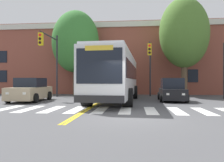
# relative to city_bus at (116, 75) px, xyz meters

# --- Properties ---
(ground_plane) EXTENTS (120.00, 120.00, 0.00)m
(ground_plane) POSITION_rel_city_bus_xyz_m (1.12, -7.24, -1.92)
(ground_plane) COLOR #4C4C4F
(crosswalk) EXTENTS (14.73, 2.94, 0.01)m
(crosswalk) POSITION_rel_city_bus_xyz_m (1.56, -5.02, -1.91)
(crosswalk) COLOR white
(crosswalk) RESTS_ON ground
(lane_line_yellow_inner) EXTENTS (0.12, 36.00, 0.01)m
(lane_line_yellow_inner) POSITION_rel_city_bus_xyz_m (-1.18, 8.98, -1.91)
(lane_line_yellow_inner) COLOR gold
(lane_line_yellow_inner) RESTS_ON ground
(lane_line_yellow_outer) EXTENTS (0.12, 36.00, 0.01)m
(lane_line_yellow_outer) POSITION_rel_city_bus_xyz_m (-1.02, 8.98, -1.91)
(lane_line_yellow_outer) COLOR gold
(lane_line_yellow_outer) RESTS_ON ground
(city_bus) EXTENTS (3.38, 11.89, 3.49)m
(city_bus) POSITION_rel_city_bus_xyz_m (0.00, 0.00, 0.00)
(city_bus) COLOR white
(city_bus) RESTS_ON ground
(car_tan_near_lane) EXTENTS (2.29, 4.44, 1.73)m
(car_tan_near_lane) POSITION_rel_city_bus_xyz_m (-6.35, -0.61, -1.13)
(car_tan_near_lane) COLOR tan
(car_tan_near_lane) RESTS_ON ground
(car_black_far_lane) EXTENTS (2.05, 3.75, 1.72)m
(car_black_far_lane) POSITION_rel_city_bus_xyz_m (4.18, 0.48, -1.13)
(car_black_far_lane) COLOR black
(car_black_far_lane) RESTS_ON ground
(traffic_light_far_corner) EXTENTS (0.34, 3.87, 5.86)m
(traffic_light_far_corner) POSITION_rel_city_bus_xyz_m (-6.00, 2.53, 2.04)
(traffic_light_far_corner) COLOR #28282D
(traffic_light_far_corner) RESTS_ON ground
(traffic_light_overhead) EXTENTS (0.53, 3.10, 5.30)m
(traffic_light_overhead) POSITION_rel_city_bus_xyz_m (2.85, 4.49, 1.61)
(traffic_light_overhead) COLOR #28282D
(traffic_light_overhead) RESTS_ON ground
(street_tree_curbside_large) EXTENTS (6.66, 6.46, 9.59)m
(street_tree_curbside_large) POSITION_rel_city_bus_xyz_m (6.22, 5.60, 4.24)
(street_tree_curbside_large) COLOR brown
(street_tree_curbside_large) RESTS_ON ground
(street_tree_curbside_small) EXTENTS (6.09, 5.54, 9.14)m
(street_tree_curbside_small) POSITION_rel_city_bus_xyz_m (-4.99, 6.95, 3.85)
(street_tree_curbside_small) COLOR brown
(street_tree_curbside_small) RESTS_ON ground
(building_facade) EXTENTS (41.00, 9.86, 8.27)m
(building_facade) POSITION_rel_city_bus_xyz_m (2.24, 13.07, 2.22)
(building_facade) COLOR brown
(building_facade) RESTS_ON ground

